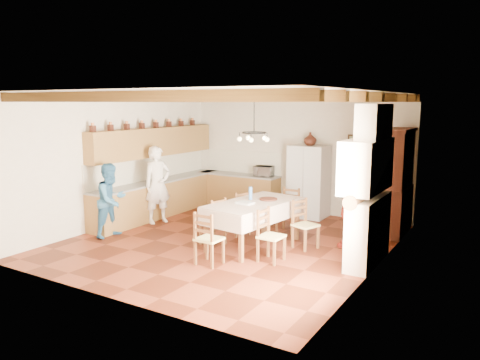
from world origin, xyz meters
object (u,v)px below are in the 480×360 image
Objects in this scene: chair_left_far at (238,213)px; person_man at (158,185)px; refrigerator at (309,181)px; person_woman_blue at (111,200)px; chair_end_far at (288,210)px; person_woman_red at (349,211)px; chair_end_near at (209,238)px; dining_table at (254,206)px; chair_left_near at (213,221)px; chair_right_near at (271,235)px; chair_right_far at (306,224)px; microwave at (264,171)px; hutch at (396,182)px.

chair_left_far is 0.53× the size of person_man.
refrigerator is 4.76m from person_woman_blue.
chair_left_far is 1.00× the size of chair_end_far.
chair_end_near is at bearing -40.40° from person_woman_red.
refrigerator is at bearing 90.63° from dining_table.
dining_table is 1.87m from person_woman_red.
chair_left_near and chair_left_far have the same top height.
refrigerator is 1.13× the size of person_woman_blue.
person_woman_blue is (-2.90, -0.96, -0.02)m from dining_table.
chair_left_far is 1.85m from chair_right_near.
person_man is (-2.82, -2.39, 0.02)m from refrigerator.
chair_left_near is (-0.72, -3.17, -0.41)m from refrigerator.
chair_end_far is at bearing -94.44° from chair_end_near.
person_man reaches higher than chair_end_near.
chair_right_far is 1.98× the size of microwave.
hutch is 1.45× the size of person_woman_blue.
person_woman_red is at bearing -111.03° from hutch.
refrigerator is at bearing -12.99° from microwave.
chair_left_far is 2.52m from microwave.
person_man is at bearing -96.92° from chair_left_near.
person_woman_blue is 3.24× the size of microwave.
person_woman_blue is (-3.62, -0.33, 0.31)m from chair_right_near.
refrigerator reaches higher than chair_left_near.
chair_end_near is at bearing -83.13° from microwave.
person_woman_red is at bearing -26.73° from chair_right_near.
chair_right_near is at bearing -71.74° from chair_end_far.
chair_left_far is at bearing -83.48° from person_woman_red.
chair_left_near is at bearing -137.36° from hutch.
person_man is at bearing 109.62° from chair_right_far.
dining_table is 2.27× the size of chair_left_far.
microwave is at bearing 33.48° from chair_right_near.
person_man reaches higher than chair_left_near.
chair_end_far is at bearing -152.51° from hutch.
microwave is (-1.47, 1.62, 0.55)m from chair_end_far.
dining_table is 1.01m from chair_right_near.
person_man reaches higher than dining_table.
hutch reaches higher than chair_left_far.
person_woman_blue is (-5.07, -3.36, -0.35)m from hutch.
chair_left_far and chair_end_near have the same top height.
hutch reaches higher than chair_left_near.
chair_left_near is 0.66× the size of person_woman_red.
person_man is 4.50m from person_woman_red.
chair_right_far is at bearing 23.28° from dining_table.
person_man is (-3.78, 0.04, 0.43)m from chair_right_far.
chair_right_near is (0.75, -3.46, -0.41)m from refrigerator.
person_man is (-2.97, -0.86, 0.43)m from chair_end_far.
microwave reaches higher than chair_left_far.
hutch is at bearing 157.01° from person_woman_red.
chair_end_far is 3.79m from person_woman_blue.
microwave reaches higher than chair_end_near.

